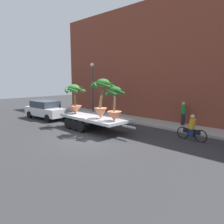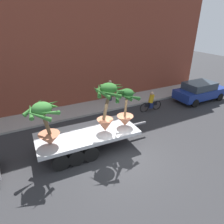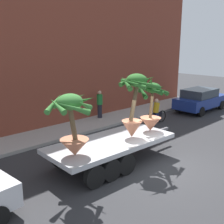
{
  "view_description": "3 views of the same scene",
  "coord_description": "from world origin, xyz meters",
  "px_view_note": "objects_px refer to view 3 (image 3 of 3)",
  "views": [
    {
      "loc": [
        9.56,
        -8.1,
        3.54
      ],
      "look_at": [
        -0.07,
        1.86,
        1.37
      ],
      "focal_mm": 34.3,
      "sensor_mm": 36.0,
      "label": 1
    },
    {
      "loc": [
        -4.16,
        -6.91,
        6.37
      ],
      "look_at": [
        0.46,
        2.13,
        1.46
      ],
      "focal_mm": 31.73,
      "sensor_mm": 36.0,
      "label": 2
    },
    {
      "loc": [
        -8.32,
        -5.96,
        4.69
      ],
      "look_at": [
        -0.47,
        2.29,
        1.83
      ],
      "focal_mm": 44.22,
      "sensor_mm": 36.0,
      "label": 3
    }
  ],
  "objects_px": {
    "cyclist": "(156,113)",
    "flatbed_trailer": "(106,148)",
    "parked_car": "(200,99)",
    "potted_palm_middle": "(151,108)",
    "pedestrian_near_gate": "(100,104)",
    "potted_palm_rear": "(72,124)",
    "potted_palm_front": "(135,102)"
  },
  "relations": [
    {
      "from": "potted_palm_rear",
      "to": "cyclist",
      "type": "xyz_separation_m",
      "value": [
        7.8,
        2.5,
        -1.44
      ]
    },
    {
      "from": "flatbed_trailer",
      "to": "potted_palm_front",
      "type": "distance_m",
      "value": 2.14
    },
    {
      "from": "flatbed_trailer",
      "to": "parked_car",
      "type": "relative_size",
      "value": 1.4
    },
    {
      "from": "potted_palm_middle",
      "to": "cyclist",
      "type": "bearing_deg",
      "value": 34.37
    },
    {
      "from": "potted_palm_front",
      "to": "flatbed_trailer",
      "type": "bearing_deg",
      "value": 167.62
    },
    {
      "from": "potted_palm_rear",
      "to": "parked_car",
      "type": "bearing_deg",
      "value": 10.42
    },
    {
      "from": "cyclist",
      "to": "parked_car",
      "type": "bearing_deg",
      "value": -2.07
    },
    {
      "from": "potted_palm_middle",
      "to": "potted_palm_front",
      "type": "height_order",
      "value": "potted_palm_front"
    },
    {
      "from": "parked_car",
      "to": "cyclist",
      "type": "bearing_deg",
      "value": 177.93
    },
    {
      "from": "flatbed_trailer",
      "to": "cyclist",
      "type": "height_order",
      "value": "cyclist"
    },
    {
      "from": "cyclist",
      "to": "pedestrian_near_gate",
      "type": "xyz_separation_m",
      "value": [
        -1.94,
        2.88,
        0.37
      ]
    },
    {
      "from": "potted_palm_front",
      "to": "cyclist",
      "type": "xyz_separation_m",
      "value": [
        4.81,
        2.57,
        -1.77
      ]
    },
    {
      "from": "potted_palm_middle",
      "to": "flatbed_trailer",
      "type": "bearing_deg",
      "value": 173.62
    },
    {
      "from": "potted_palm_front",
      "to": "potted_palm_middle",
      "type": "bearing_deg",
      "value": 0.87
    },
    {
      "from": "cyclist",
      "to": "potted_palm_rear",
      "type": "bearing_deg",
      "value": -162.24
    },
    {
      "from": "cyclist",
      "to": "parked_car",
      "type": "distance_m",
      "value": 4.85
    },
    {
      "from": "flatbed_trailer",
      "to": "potted_palm_front",
      "type": "relative_size",
      "value": 2.44
    },
    {
      "from": "flatbed_trailer",
      "to": "potted_palm_rear",
      "type": "relative_size",
      "value": 2.9
    },
    {
      "from": "potted_palm_front",
      "to": "cyclist",
      "type": "bearing_deg",
      "value": 28.06
    },
    {
      "from": "potted_palm_rear",
      "to": "cyclist",
      "type": "distance_m",
      "value": 8.32
    },
    {
      "from": "cyclist",
      "to": "flatbed_trailer",
      "type": "bearing_deg",
      "value": -159.45
    },
    {
      "from": "pedestrian_near_gate",
      "to": "potted_palm_rear",
      "type": "bearing_deg",
      "value": -137.5
    },
    {
      "from": "potted_palm_rear",
      "to": "pedestrian_near_gate",
      "type": "bearing_deg",
      "value": 42.5
    },
    {
      "from": "potted_palm_rear",
      "to": "cyclist",
      "type": "bearing_deg",
      "value": 17.76
    },
    {
      "from": "potted_palm_middle",
      "to": "pedestrian_near_gate",
      "type": "distance_m",
      "value": 5.79
    },
    {
      "from": "potted_palm_front",
      "to": "parked_car",
      "type": "xyz_separation_m",
      "value": [
        9.65,
        2.39,
        -1.61
      ]
    },
    {
      "from": "potted_palm_front",
      "to": "potted_palm_rear",
      "type": "bearing_deg",
      "value": 178.72
    },
    {
      "from": "potted_palm_rear",
      "to": "parked_car",
      "type": "height_order",
      "value": "potted_palm_rear"
    },
    {
      "from": "flatbed_trailer",
      "to": "pedestrian_near_gate",
      "type": "bearing_deg",
      "value": 51.13
    },
    {
      "from": "potted_palm_middle",
      "to": "cyclist",
      "type": "height_order",
      "value": "potted_palm_middle"
    },
    {
      "from": "potted_palm_rear",
      "to": "flatbed_trailer",
      "type": "bearing_deg",
      "value": 7.17
    },
    {
      "from": "parked_car",
      "to": "pedestrian_near_gate",
      "type": "height_order",
      "value": "pedestrian_near_gate"
    }
  ]
}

